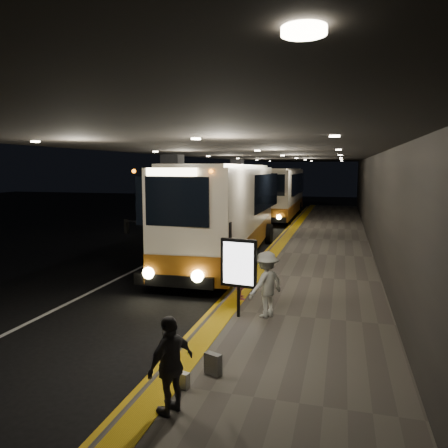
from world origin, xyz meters
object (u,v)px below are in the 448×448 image
Objects in this scene: coach_second at (281,195)px; passenger_boarding at (241,270)px; coach_main at (227,215)px; info_sign at (239,264)px; stanchion_post at (239,273)px; bag_polka at (213,364)px; bag_plain at (183,380)px; passenger_waiting_grey at (171,365)px; passenger_waiting_white at (266,284)px.

coach_second reaches higher than passenger_boarding.
coach_main is 6.33× the size of info_sign.
coach_second is 10.32× the size of stanchion_post.
info_sign is (-0.26, 3.09, 1.14)m from bag_polka.
bag_plain is at bearing -119.95° from bag_polka.
coach_main reaches higher than stanchion_post.
passenger_waiting_grey is at bearing 159.16° from passenger_boarding.
coach_main reaches higher than info_sign.
passenger_waiting_white is 1.09× the size of passenger_waiting_grey.
passenger_waiting_white is at bearing -164.45° from passenger_waiting_grey.
coach_second reaches higher than bag_polka.
bag_plain is 0.24× the size of stanchion_post.
bag_polka is (0.55, -4.58, -0.63)m from passenger_boarding.
passenger_waiting_white is 4.69m from passenger_waiting_grey.
stanchion_post is (-0.21, 0.71, -0.26)m from passenger_boarding.
passenger_waiting_white is 4.27× the size of bag_polka.
coach_main is at bearing -91.08° from coach_second.
passenger_boarding is 1.60m from info_sign.
passenger_waiting_white is at bearing -167.39° from passenger_boarding.
passenger_waiting_white is 0.84× the size of info_sign.
bag_polka is at bearing -85.29° from coach_second.
passenger_waiting_white is (2.81, -22.68, -0.78)m from coach_second.
bag_polka is 3.30m from info_sign.
passenger_waiting_white is at bearing 83.23° from bag_polka.
passenger_boarding is 0.84× the size of info_sign.
passenger_waiting_grey reaches higher than bag_plain.
bag_plain is (-0.35, -0.60, -0.06)m from bag_polka.
passenger_waiting_grey is at bearing -86.08° from coach_second.
passenger_boarding is at bearing -109.10° from passenger_waiting_white.
bag_plain is at bearing 23.86° from passenger_waiting_white.
passenger_waiting_grey is at bearing -100.74° from bag_polka.
stanchion_post is at bearing 98.23° from bag_polka.
coach_main reaches higher than coach_second.
bag_polka is 5.36m from stanchion_post.
coach_main is at bearing 103.61° from bag_polka.
info_sign reaches higher than passenger_boarding.
info_sign is (0.29, -1.49, 0.51)m from passenger_boarding.
stanchion_post is (-0.42, 5.90, 0.43)m from bag_plain.
bag_polka is 0.20× the size of info_sign.
coach_main is 15.47m from coach_second.
coach_second reaches higher than bag_plain.
passenger_waiting_grey is 0.98m from bag_plain.
passenger_boarding is at bearing -85.62° from coach_second.
info_sign is at bearing -85.23° from coach_second.
stanchion_post is at bearing -86.04° from coach_second.
bag_plain is at bearing -85.93° from stanchion_post.
coach_second is 22.99m from info_sign.
passenger_boarding is 4.66m from bag_polka.
bag_polka is at bearing 27.81° from passenger_waiting_white.
bag_polka is at bearing 60.05° from bag_plain.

